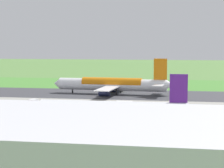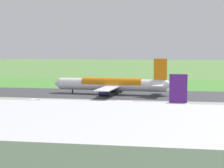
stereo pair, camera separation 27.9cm
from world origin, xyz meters
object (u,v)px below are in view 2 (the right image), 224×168
airliner_main (113,84)px  service_truck_baggage (32,103)px  traffic_cone_orange (166,86)px  no_stopping_sign (175,84)px  airliner_parked_mid (113,109)px

airliner_main → service_truck_baggage: size_ratio=8.88×
airliner_main → traffic_cone_orange: (-21.57, -37.12, -4.08)m
no_stopping_sign → traffic_cone_orange: 5.76m
airliner_main → traffic_cone_orange: airliner_main is taller
airliner_main → airliner_parked_mid: 64.86m
service_truck_baggage → no_stopping_sign: no_stopping_sign is taller
service_truck_baggage → traffic_cone_orange: 89.60m
airliner_parked_mid → service_truck_baggage: bearing=-34.6°
airliner_parked_mid → traffic_cone_orange: (-10.57, -101.03, -3.49)m
service_truck_baggage → traffic_cone_orange: service_truck_baggage is taller
airliner_main → airliner_parked_mid: bearing=99.8°
airliner_parked_mid → service_truck_baggage: (32.58, -22.51, -2.36)m
airliner_main → no_stopping_sign: size_ratio=18.25×
airliner_main → service_truck_baggage: 46.78m
no_stopping_sign → traffic_cone_orange: size_ratio=5.39×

